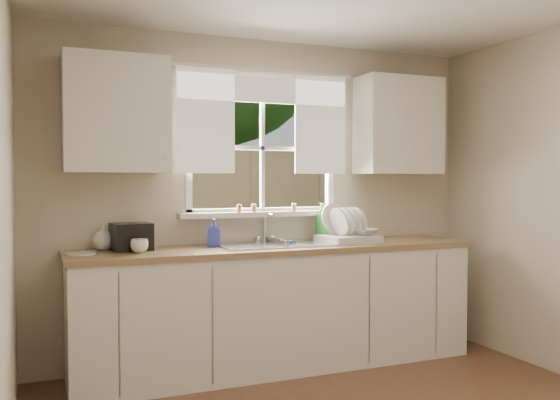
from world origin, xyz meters
name	(u,v)px	position (x,y,z in m)	size (l,w,h in m)	color
room_walls	(419,214)	(0.00, -0.07, 1.24)	(3.62, 4.02, 2.50)	beige
window	(263,169)	(0.00, 2.00, 1.49)	(1.38, 0.16, 1.06)	white
curtains	(265,111)	(0.00, 1.95, 1.93)	(1.50, 0.03, 0.81)	white
base_cabinets	(278,309)	(0.00, 1.68, 0.43)	(3.00, 0.62, 0.87)	white
countertop	(278,248)	(0.00, 1.68, 0.89)	(3.04, 0.65, 0.04)	olive
upper_cabinet_left	(116,114)	(-1.15, 1.82, 1.85)	(0.70, 0.33, 0.80)	white
upper_cabinet_right	(399,126)	(1.15, 1.82, 1.85)	(0.70, 0.33, 0.80)	white
wall_outlet	(361,217)	(0.88, 1.99, 1.08)	(0.08, 0.01, 0.12)	beige
sill_jars	(263,208)	(-0.03, 1.94, 1.18)	(0.50, 0.04, 0.06)	brown
backyard	(167,66)	(0.58, 8.42, 3.46)	(20.00, 10.00, 6.13)	#335421
sink	(277,255)	(0.00, 1.71, 0.84)	(0.88, 0.52, 0.40)	#B7B7BC
dish_rack	(347,233)	(0.58, 1.66, 0.98)	(0.48, 0.39, 0.31)	silver
bowl	(364,232)	(0.70, 1.62, 0.99)	(0.20, 0.20, 0.05)	silver
soap_bottle_a	(322,222)	(0.46, 1.87, 1.06)	(0.12, 0.12, 0.30)	green
soap_bottle_b	(214,232)	(-0.46, 1.81, 1.01)	(0.09, 0.09, 0.20)	#3240BC
soap_bottle_c	(103,237)	(-1.24, 1.88, 1.00)	(0.15, 0.15, 0.19)	beige
saucer	(81,253)	(-1.40, 1.69, 0.92)	(0.19, 0.19, 0.01)	beige
cup	(139,246)	(-1.03, 1.62, 0.96)	(0.12, 0.12, 0.09)	silver
black_appliance	(131,237)	(-1.06, 1.78, 1.01)	(0.26, 0.22, 0.19)	black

